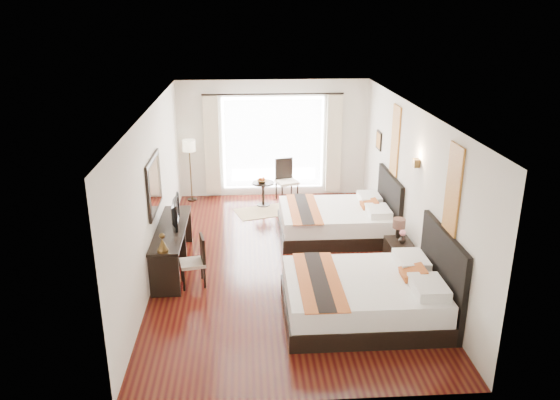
{
  "coord_description": "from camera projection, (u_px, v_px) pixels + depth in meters",
  "views": [
    {
      "loc": [
        -0.66,
        -8.99,
        4.41
      ],
      "look_at": [
        -0.06,
        0.19,
        1.12
      ],
      "focal_mm": 35.0,
      "sensor_mm": 36.0,
      "label": 1
    }
  ],
  "objects": [
    {
      "name": "television",
      "position": [
        172.0,
        212.0,
        9.59
      ],
      "size": [
        0.16,
        0.82,
        0.47
      ],
      "primitive_type": "imported",
      "rotation": [
        0.0,
        0.0,
        1.64
      ],
      "color": "black",
      "rests_on": "console_desk"
    },
    {
      "name": "art_panel_far",
      "position": [
        395.0,
        141.0,
        10.52
      ],
      "size": [
        0.03,
        0.5,
        1.35
      ],
      "primitive_type": "cube",
      "color": "#903B15",
      "rests_on": "wall_headboard"
    },
    {
      "name": "floor_lamp",
      "position": [
        189.0,
        150.0,
        12.68
      ],
      "size": [
        0.3,
        0.3,
        1.47
      ],
      "color": "black",
      "rests_on": "floor"
    },
    {
      "name": "wall_desk",
      "position": [
        154.0,
        191.0,
        9.37
      ],
      "size": [
        0.01,
        7.5,
        2.8
      ],
      "primitive_type": "cube",
      "color": "silver",
      "rests_on": "floor"
    },
    {
      "name": "side_table",
      "position": [
        263.0,
        194.0,
        12.64
      ],
      "size": [
        0.5,
        0.5,
        0.57
      ],
      "primitive_type": "cylinder",
      "color": "black",
      "rests_on": "floor"
    },
    {
      "name": "table_lamp",
      "position": [
        399.0,
        225.0,
        9.66
      ],
      "size": [
        0.23,
        0.23,
        0.36
      ],
      "color": "black",
      "rests_on": "nightstand"
    },
    {
      "name": "bed_far",
      "position": [
        339.0,
        220.0,
        11.0
      ],
      "size": [
        2.24,
        1.74,
        1.26
      ],
      "color": "black",
      "rests_on": "floor"
    },
    {
      "name": "wall_window",
      "position": [
        273.0,
        139.0,
        13.02
      ],
      "size": [
        4.5,
        0.01,
        2.8
      ],
      "primitive_type": "cube",
      "color": "silver",
      "rests_on": "floor"
    },
    {
      "name": "art_panel_near",
      "position": [
        453.0,
        192.0,
        7.64
      ],
      "size": [
        0.03,
        0.5,
        1.35
      ],
      "primitive_type": "cube",
      "color": "#903B15",
      "rests_on": "wall_headboard"
    },
    {
      "name": "fruit_bowl",
      "position": [
        262.0,
        182.0,
        12.5
      ],
      "size": [
        0.24,
        0.24,
        0.06
      ],
      "primitive_type": "imported",
      "rotation": [
        0.0,
        0.0,
        -0.02
      ],
      "color": "#402A16",
      "rests_on": "side_table"
    },
    {
      "name": "wall_headboard",
      "position": [
        411.0,
        186.0,
        9.64
      ],
      "size": [
        0.01,
        7.5,
        2.8
      ],
      "primitive_type": "cube",
      "color": "silver",
      "rests_on": "floor"
    },
    {
      "name": "mirror_frame",
      "position": [
        154.0,
        184.0,
        9.23
      ],
      "size": [
        0.04,
        1.25,
        0.95
      ],
      "primitive_type": "cube",
      "color": "black",
      "rests_on": "wall_desk"
    },
    {
      "name": "drape_right",
      "position": [
        334.0,
        144.0,
        13.04
      ],
      "size": [
        0.35,
        0.14,
        2.35
      ],
      "primitive_type": "cube",
      "color": "beige",
      "rests_on": "floor"
    },
    {
      "name": "wall_sconce",
      "position": [
        416.0,
        163.0,
        9.13
      ],
      "size": [
        0.1,
        0.14,
        0.14
      ],
      "primitive_type": "cube",
      "color": "#453318",
      "rests_on": "wall_headboard"
    },
    {
      "name": "drape_left",
      "position": [
        212.0,
        146.0,
        12.87
      ],
      "size": [
        0.35,
        0.14,
        2.35
      ],
      "primitive_type": "cube",
      "color": "beige",
      "rests_on": "floor"
    },
    {
      "name": "vase",
      "position": [
        402.0,
        240.0,
        9.48
      ],
      "size": [
        0.16,
        0.16,
        0.14
      ],
      "primitive_type": "imported",
      "rotation": [
        0.0,
        0.0,
        0.22
      ],
      "color": "black",
      "rests_on": "nightstand"
    },
    {
      "name": "nightstand",
      "position": [
        398.0,
        254.0,
        9.68
      ],
      "size": [
        0.42,
        0.52,
        0.5
      ],
      "primitive_type": "cube",
      "color": "black",
      "rests_on": "floor"
    },
    {
      "name": "ceiling",
      "position": [
        284.0,
        109.0,
        9.04
      ],
      "size": [
        4.5,
        7.5,
        0.02
      ],
      "primitive_type": "cube",
      "color": "white",
      "rests_on": "wall_headboard"
    },
    {
      "name": "window_chair",
      "position": [
        287.0,
        188.0,
        12.98
      ],
      "size": [
        0.58,
        0.58,
        1.0
      ],
      "rotation": [
        0.0,
        0.0,
        -1.27
      ],
      "color": "beige",
      "rests_on": "floor"
    },
    {
      "name": "wall_entry",
      "position": [
        309.0,
        296.0,
        5.98
      ],
      "size": [
        4.5,
        0.01,
        2.8
      ],
      "primitive_type": "cube",
      "color": "silver",
      "rests_on": "floor"
    },
    {
      "name": "sheer_curtain",
      "position": [
        273.0,
        144.0,
        12.99
      ],
      "size": [
        2.3,
        0.02,
        2.1
      ],
      "primitive_type": "cube",
      "color": "white",
      "rests_on": "wall_window"
    },
    {
      "name": "jute_rug",
      "position": [
        262.0,
        212.0,
        12.34
      ],
      "size": [
        1.33,
        1.09,
        0.01
      ],
      "primitive_type": "cube",
      "rotation": [
        0.0,
        0.0,
        0.3
      ],
      "color": "tan",
      "rests_on": "floor"
    },
    {
      "name": "window_glass",
      "position": [
        273.0,
        143.0,
        13.04
      ],
      "size": [
        2.4,
        0.02,
        2.2
      ],
      "primitive_type": "cube",
      "color": "white",
      "rests_on": "wall_window"
    },
    {
      "name": "desk_chair",
      "position": [
        194.0,
        270.0,
        9.05
      ],
      "size": [
        0.47,
        0.47,
        0.86
      ],
      "rotation": [
        0.0,
        0.0,
        3.35
      ],
      "color": "beige",
      "rests_on": "floor"
    },
    {
      "name": "console_desk",
      "position": [
        172.0,
        247.0,
        9.64
      ],
      "size": [
        0.5,
        2.2,
        0.76
      ],
      "primitive_type": "cube",
      "color": "black",
      "rests_on": "floor"
    },
    {
      "name": "floor",
      "position": [
        284.0,
        261.0,
        9.98
      ],
      "size": [
        4.5,
        7.5,
        0.01
      ],
      "primitive_type": "cube",
      "color": "#360A09",
      "rests_on": "ground"
    },
    {
      "name": "bronze_figurine",
      "position": [
        162.0,
        244.0,
        8.53
      ],
      "size": [
        0.19,
        0.19,
        0.28
      ],
      "primitive_type": null,
      "rotation": [
        0.0,
        0.0,
        -0.01
      ],
      "color": "#453318",
      "rests_on": "console_desk"
    },
    {
      "name": "mirror_glass",
      "position": [
        156.0,
        184.0,
        9.24
      ],
      "size": [
        0.01,
        1.12,
        0.82
      ],
      "primitive_type": "cube",
      "color": "white",
      "rests_on": "mirror_frame"
    },
    {
      "name": "bed_near",
      "position": [
        369.0,
        295.0,
        8.11
      ],
      "size": [
        2.37,
        1.85,
        1.34
      ],
      "color": "black",
      "rests_on": "floor"
    }
  ]
}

